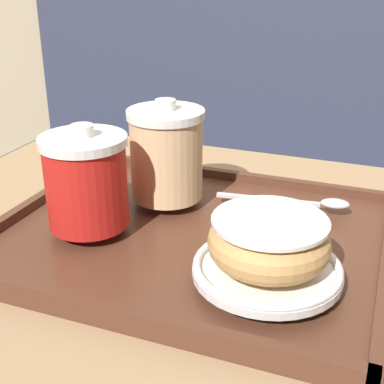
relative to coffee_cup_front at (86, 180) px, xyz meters
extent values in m
cube|color=#33384C|center=(0.06, 0.89, -0.56)|extent=(1.73, 0.44, 0.45)
cube|color=#33384C|center=(0.06, 1.07, -0.06)|extent=(1.73, 0.08, 0.55)
cube|color=tan|center=(0.11, 0.05, -0.09)|extent=(0.80, 0.64, 0.03)
cube|color=#512D1E|center=(0.11, 0.04, -0.07)|extent=(0.44, 0.36, 0.01)
cube|color=#512D1E|center=(0.11, -0.13, -0.06)|extent=(0.44, 0.01, 0.01)
cube|color=#512D1E|center=(0.11, 0.21, -0.06)|extent=(0.44, 0.01, 0.01)
cube|color=#512D1E|center=(-0.10, 0.04, -0.06)|extent=(0.01, 0.36, 0.01)
cylinder|color=red|center=(0.00, 0.00, -0.01)|extent=(0.09, 0.09, 0.10)
cylinder|color=white|center=(0.00, 0.00, 0.05)|extent=(0.10, 0.10, 0.01)
cylinder|color=white|center=(0.00, 0.00, 0.06)|extent=(0.03, 0.03, 0.01)
cylinder|color=#E0B784|center=(0.05, 0.10, 0.00)|extent=(0.09, 0.09, 0.10)
cylinder|color=white|center=(0.05, 0.10, 0.05)|extent=(0.10, 0.10, 0.01)
cylinder|color=white|center=(0.05, 0.10, 0.07)|extent=(0.03, 0.03, 0.01)
cylinder|color=white|center=(0.22, -0.03, -0.05)|extent=(0.15, 0.15, 0.01)
torus|color=white|center=(0.22, -0.03, -0.04)|extent=(0.14, 0.14, 0.01)
torus|color=tan|center=(0.22, -0.03, -0.02)|extent=(0.12, 0.12, 0.04)
cylinder|color=white|center=(0.22, -0.03, 0.00)|extent=(0.11, 0.11, 0.00)
ellipsoid|color=silver|center=(0.26, 0.14, -0.05)|extent=(0.04, 0.03, 0.01)
cube|color=silver|center=(0.18, 0.13, -0.05)|extent=(0.13, 0.02, 0.00)
camera|label=1|loc=(0.31, -0.47, 0.23)|focal=50.00mm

